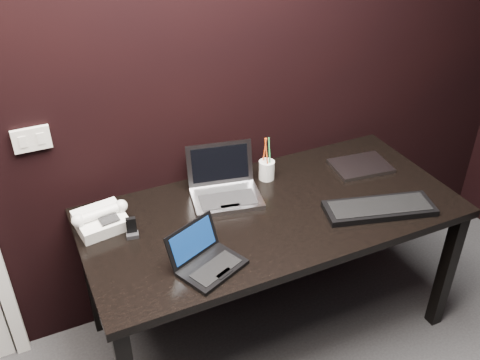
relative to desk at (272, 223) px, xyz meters
name	(u,v)px	position (x,y,z in m)	size (l,w,h in m)	color
wall_back	(172,72)	(-0.30, 0.40, 0.64)	(4.00, 4.00, 0.00)	black
wall_switch	(31,139)	(-0.92, 0.39, 0.46)	(0.15, 0.02, 0.10)	silver
desk	(272,223)	(0.00, 0.00, 0.00)	(1.70, 0.80, 0.74)	black
netbook	(207,260)	(-0.41, -0.22, 0.11)	(0.31, 0.30, 0.16)	black
silver_laptop	(225,189)	(-0.15, 0.19, 0.12)	(0.36, 0.34, 0.22)	#A2A2A7
ext_keyboard	(379,208)	(0.43, -0.21, 0.09)	(0.52, 0.29, 0.03)	black
closed_laptop	(361,166)	(0.57, 0.13, 0.09)	(0.31, 0.24, 0.02)	#9D9DA2
desk_phone	(101,220)	(-0.73, 0.19, 0.12)	(0.25, 0.21, 0.12)	white
mobile_phone	(132,229)	(-0.62, 0.08, 0.11)	(0.06, 0.05, 0.09)	black
pen_cup	(267,169)	(0.09, 0.24, 0.13)	(0.10, 0.10, 0.23)	silver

